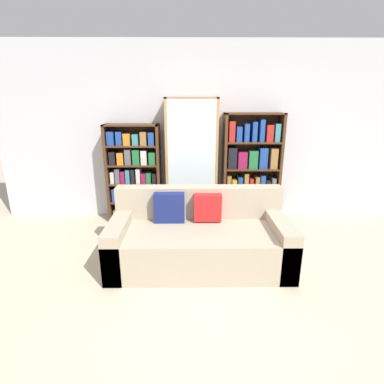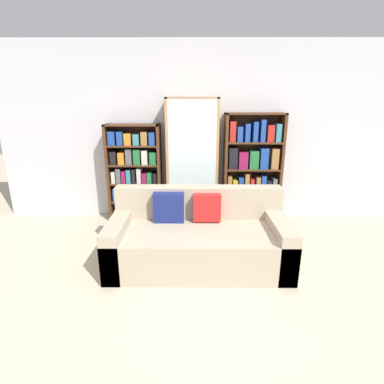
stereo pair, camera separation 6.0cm
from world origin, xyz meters
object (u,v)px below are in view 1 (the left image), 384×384
Objects in this scene: bookshelf_right at (251,171)px; wine_bottle at (223,224)px; display_cabinet at (192,162)px; couch at (199,239)px; bookshelf_left at (134,175)px.

wine_bottle is (-0.47, -0.58, -0.64)m from bookshelf_right.
bookshelf_right is at bearing 51.15° from wine_bottle.
display_cabinet is at bearing 128.49° from wine_bottle.
couch is 5.47× the size of wine_bottle.
bookshelf_left is at bearing 179.01° from display_cabinet.
display_cabinet is 5.11× the size of wine_bottle.
couch is 1.34× the size of bookshelf_left.
display_cabinet reaches higher than bookshelf_left.
couch is 1.67m from bookshelf_right.
display_cabinet is 1.13× the size of bookshelf_right.
wine_bottle is (1.35, -0.58, -0.58)m from bookshelf_left.
bookshelf_left is 1.82m from bookshelf_right.
display_cabinet is (0.89, -0.02, 0.21)m from bookshelf_left.
display_cabinet reaches higher than bookshelf_right.
couch is 1.21× the size of bookshelf_right.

